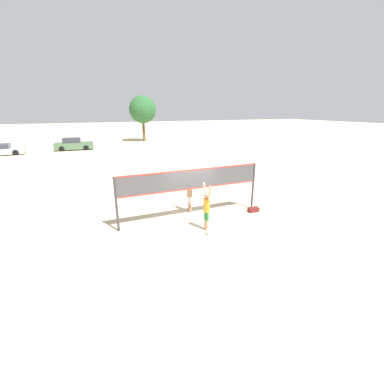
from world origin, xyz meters
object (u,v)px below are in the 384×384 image
at_px(player_blocker, 190,192).
at_px(parked_car_near, 2,150).
at_px(volleyball, 209,232).
at_px(tree_left_cluster, 143,110).
at_px(volleyball_net, 192,183).
at_px(gear_bag, 253,210).
at_px(parked_car_mid, 74,145).
at_px(player_spiker, 207,206).

xyz_separation_m(player_blocker, parked_car_near, (-13.41, 24.61, -0.50)).
relative_size(volleyball, tree_left_cluster, 0.03).
height_order(volleyball_net, volleyball, volleyball_net).
bearing_deg(parked_car_near, gear_bag, -59.64).
xyz_separation_m(volleyball_net, parked_car_near, (-13.19, 25.43, -1.21)).
bearing_deg(player_blocker, parked_car_near, -151.42).
height_order(player_blocker, parked_car_near, player_blocker).
relative_size(volleyball_net, player_blocker, 3.48).
xyz_separation_m(volleyball_net, gear_bag, (3.29, -0.50, -1.68)).
distance_m(gear_bag, parked_car_near, 30.72).
bearing_deg(volleyball_net, parked_car_mid, 101.83).
xyz_separation_m(player_spiker, parked_car_near, (-13.27, 26.86, -0.54)).
distance_m(volleyball, tree_left_cluster, 34.89).
relative_size(parked_car_mid, tree_left_cluster, 0.66).
relative_size(player_spiker, parked_car_near, 0.48).
xyz_separation_m(gear_bag, parked_car_mid, (-8.84, 26.98, 0.58)).
xyz_separation_m(parked_car_near, parked_car_mid, (7.64, 1.05, 0.12)).
relative_size(gear_bag, parked_car_near, 0.13).
bearing_deg(gear_bag, parked_car_mid, 108.13).
xyz_separation_m(volleyball, parked_car_near, (-13.16, 27.30, 0.47)).
xyz_separation_m(player_blocker, parked_car_mid, (-5.76, 25.67, -0.38)).
height_order(gear_bag, tree_left_cluster, tree_left_cluster).
distance_m(parked_car_near, parked_car_mid, 7.71).
bearing_deg(player_spiker, parked_car_near, 26.30).
bearing_deg(gear_bag, volleyball, -157.50).
bearing_deg(volleyball_net, tree_left_cluster, 81.02).
bearing_deg(volleyball_net, gear_bag, -8.63).
height_order(player_spiker, volleyball, player_spiker).
height_order(volleyball_net, player_spiker, volleyball_net).
relative_size(player_spiker, tree_left_cluster, 0.30).
bearing_deg(player_blocker, tree_left_cluster, 171.17).
height_order(volleyball, gear_bag, same).
bearing_deg(volleyball, volleyball_net, 89.23).
relative_size(player_blocker, parked_car_near, 0.47).
height_order(volleyball, parked_car_near, parked_car_near).
xyz_separation_m(volleyball_net, parked_car_mid, (-5.55, 26.48, -1.10)).
distance_m(volleyball_net, gear_bag, 3.73).
distance_m(parked_car_mid, tree_left_cluster, 12.88).
bearing_deg(volleyball, gear_bag, 22.50).
height_order(player_spiker, parked_car_mid, player_spiker).
height_order(player_spiker, player_blocker, player_spiker).
height_order(volleyball_net, gear_bag, volleyball_net).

